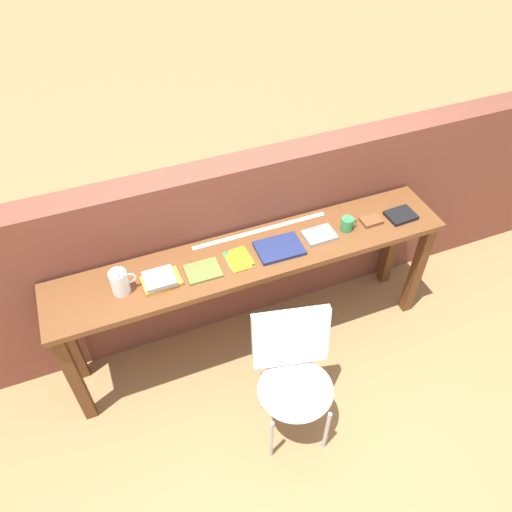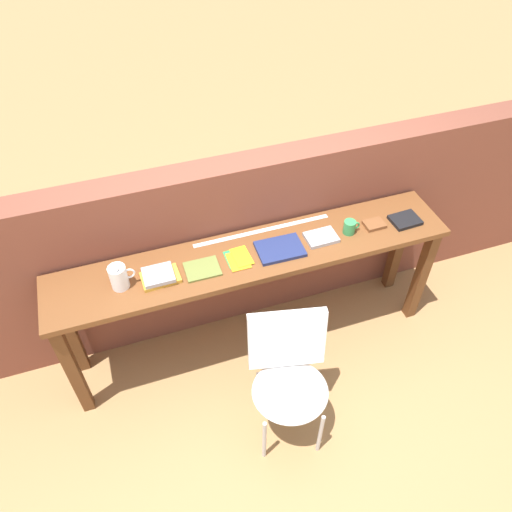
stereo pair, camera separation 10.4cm
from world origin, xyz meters
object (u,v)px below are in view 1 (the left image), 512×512
(book_stack_leftmost, at_px, (160,280))
(mug, at_px, (347,224))
(pamphlet_pile_colourful, at_px, (239,259))
(leather_journal_brown, at_px, (371,220))
(pitcher_white, at_px, (120,282))
(chair_white_moulded, at_px, (294,372))
(book_repair_rightmost, at_px, (401,215))
(book_open_centre, at_px, (279,248))
(magazine_cycling, at_px, (203,271))

(book_stack_leftmost, relative_size, mug, 2.04)
(pamphlet_pile_colourful, height_order, leather_journal_brown, leather_journal_brown)
(pitcher_white, relative_size, pamphlet_pile_colourful, 0.97)
(chair_white_moulded, distance_m, book_repair_rightmost, 1.25)
(mug, height_order, book_repair_rightmost, mug)
(pamphlet_pile_colourful, relative_size, book_open_centre, 0.67)
(book_open_centre, distance_m, mug, 0.47)
(pitcher_white, relative_size, book_repair_rightmost, 1.01)
(magazine_cycling, distance_m, book_repair_rightmost, 1.35)
(pamphlet_pile_colourful, bearing_deg, chair_white_moulded, -81.72)
(chair_white_moulded, bearing_deg, pitcher_white, 140.93)
(chair_white_moulded, distance_m, pamphlet_pile_colourful, 0.73)
(pitcher_white, bearing_deg, book_open_centre, -1.14)
(pamphlet_pile_colourful, bearing_deg, book_open_centre, -2.41)
(book_open_centre, bearing_deg, magazine_cycling, -177.84)
(book_open_centre, xyz_separation_m, leather_journal_brown, (0.65, 0.02, 0.00))
(pitcher_white, bearing_deg, magazine_cycling, -3.03)
(pitcher_white, bearing_deg, leather_journal_brown, -0.08)
(chair_white_moulded, bearing_deg, book_stack_leftmost, 132.52)
(pitcher_white, relative_size, magazine_cycling, 0.91)
(pitcher_white, xyz_separation_m, magazine_cycling, (0.47, -0.02, -0.07))
(magazine_cycling, bearing_deg, chair_white_moulded, -61.77)
(magazine_cycling, bearing_deg, book_repair_rightmost, 0.44)
(chair_white_moulded, bearing_deg, pamphlet_pile_colourful, 98.28)
(book_open_centre, bearing_deg, pamphlet_pile_colourful, 179.08)
(magazine_cycling, height_order, mug, mug)
(book_open_centre, bearing_deg, book_stack_leftmost, -178.62)
(chair_white_moulded, xyz_separation_m, leather_journal_brown, (0.82, 0.64, 0.37))
(magazine_cycling, relative_size, book_repair_rightmost, 1.10)
(pitcher_white, xyz_separation_m, leather_journal_brown, (1.61, -0.00, -0.07))
(book_stack_leftmost, relative_size, book_open_centre, 0.80)
(book_open_centre, bearing_deg, book_repair_rightmost, 0.73)
(pitcher_white, bearing_deg, book_repair_rightmost, -0.96)
(chair_white_moulded, bearing_deg, mug, 44.67)
(magazine_cycling, xyz_separation_m, book_open_centre, (0.49, 0.01, 0.00))
(pitcher_white, bearing_deg, mug, -0.28)
(chair_white_moulded, height_order, book_repair_rightmost, book_repair_rightmost)
(pitcher_white, xyz_separation_m, book_stack_leftmost, (0.22, -0.02, -0.05))
(magazine_cycling, height_order, book_repair_rightmost, book_repair_rightmost)
(mug, height_order, leather_journal_brown, mug)
(chair_white_moulded, xyz_separation_m, book_repair_rightmost, (1.03, 0.61, 0.37))
(pitcher_white, height_order, book_open_centre, pitcher_white)
(chair_white_moulded, height_order, mug, mug)
(book_stack_leftmost, bearing_deg, chair_white_moulded, -47.48)
(chair_white_moulded, distance_m, leather_journal_brown, 1.10)
(magazine_cycling, bearing_deg, pamphlet_pile_colourful, 4.86)
(leather_journal_brown, bearing_deg, book_open_centre, -179.47)
(mug, relative_size, leather_journal_brown, 0.85)
(pitcher_white, height_order, magazine_cycling, pitcher_white)
(chair_white_moulded, xyz_separation_m, mug, (0.64, 0.63, 0.40))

